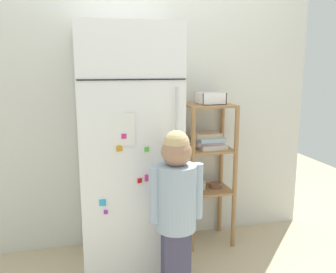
{
  "coord_description": "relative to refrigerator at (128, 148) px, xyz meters",
  "views": [
    {
      "loc": [
        -0.58,
        -2.52,
        1.46
      ],
      "look_at": [
        0.04,
        0.02,
        0.95
      ],
      "focal_mm": 38.14,
      "sensor_mm": 36.0,
      "label": 1
    }
  ],
  "objects": [
    {
      "name": "child_standing",
      "position": [
        0.23,
        -0.49,
        -0.22
      ],
      "size": [
        0.35,
        0.26,
        1.08
      ],
      "color": "#42405D",
      "rests_on": "ground"
    },
    {
      "name": "kitchen_wall_back",
      "position": [
        0.26,
        0.32,
        0.25
      ],
      "size": [
        2.72,
        0.03,
        2.24
      ],
      "primitive_type": "cube",
      "color": "silver",
      "rests_on": "ground"
    },
    {
      "name": "pantry_shelf_unit",
      "position": [
        0.67,
        0.13,
        -0.14
      ],
      "size": [
        0.39,
        0.33,
        1.17
      ],
      "color": "#9E7247",
      "rests_on": "ground"
    },
    {
      "name": "fruit_bin",
      "position": [
        0.67,
        0.13,
        0.33
      ],
      "size": [
        0.2,
        0.19,
        0.09
      ],
      "color": "white",
      "rests_on": "pantry_shelf_unit"
    },
    {
      "name": "refrigerator",
      "position": [
        0.0,
        0.0,
        0.0
      ],
      "size": [
        0.7,
        0.62,
        1.74
      ],
      "color": "white",
      "rests_on": "ground"
    },
    {
      "name": "ground_plane",
      "position": [
        0.26,
        -0.02,
        -0.87
      ],
      "size": [
        6.0,
        6.0,
        0.0
      ],
      "primitive_type": "plane",
      "color": "tan"
    }
  ]
}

